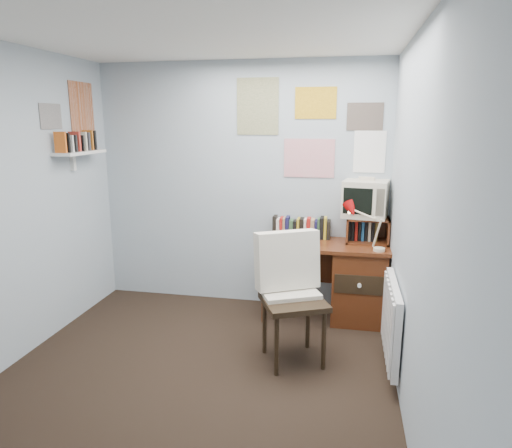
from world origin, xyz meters
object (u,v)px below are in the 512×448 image
(desk, at_px, (352,280))
(wall_shelf, at_px, (80,153))
(tv_riser, at_px, (367,230))
(radiator, at_px, (392,321))
(desk_lamp, at_px, (380,230))
(desk_chair, at_px, (294,302))
(crt_tv, at_px, (366,197))

(desk, height_order, wall_shelf, wall_shelf)
(tv_riser, distance_m, radiator, 1.15)
(desk, relative_size, radiator, 1.50)
(wall_shelf, bearing_deg, desk_lamp, 4.07)
(desk_chair, xyz_separation_m, wall_shelf, (-2.10, 0.54, 1.11))
(desk, bearing_deg, desk_lamp, -39.61)
(desk, distance_m, desk_lamp, 0.61)
(radiator, xyz_separation_m, wall_shelf, (-2.86, 0.55, 1.20))
(desk_chair, distance_m, crt_tv, 1.38)
(radiator, bearing_deg, wall_shelf, 169.11)
(desk_chair, xyz_separation_m, tv_riser, (0.59, 1.03, 0.38))
(desk_chair, bearing_deg, tv_riser, 35.34)
(desk_lamp, relative_size, wall_shelf, 0.61)
(tv_riser, bearing_deg, wall_shelf, -169.68)
(desk, distance_m, desk_chair, 1.03)
(tv_riser, bearing_deg, desk_chair, -119.71)
(desk_chair, distance_m, wall_shelf, 2.44)
(desk, xyz_separation_m, radiator, (0.29, -0.93, 0.01))
(tv_riser, bearing_deg, radiator, -80.72)
(desk_chair, xyz_separation_m, desk_lamp, (0.69, 0.74, 0.44))
(tv_riser, height_order, wall_shelf, wall_shelf)
(desk_lamp, height_order, tv_riser, desk_lamp)
(desk_lamp, xyz_separation_m, wall_shelf, (-2.79, -0.20, 0.67))
(desk_lamp, xyz_separation_m, crt_tv, (-0.13, 0.31, 0.25))
(desk, xyz_separation_m, tv_riser, (0.12, 0.11, 0.48))
(desk, bearing_deg, wall_shelf, -171.60)
(desk_chair, height_order, crt_tv, crt_tv)
(desk_chair, distance_m, desk_lamp, 1.10)
(crt_tv, bearing_deg, desk_lamp, -57.84)
(tv_riser, height_order, radiator, tv_riser)
(wall_shelf, bearing_deg, tv_riser, 10.32)
(radiator, bearing_deg, crt_tv, 100.63)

